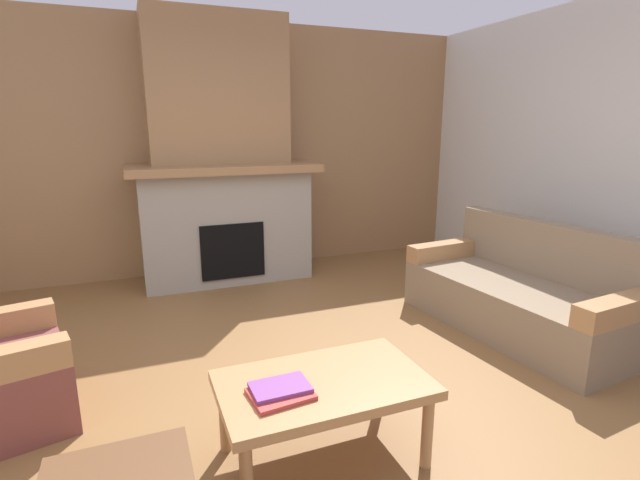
# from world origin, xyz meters

# --- Properties ---
(ground) EXTENTS (9.00, 9.00, 0.00)m
(ground) POSITION_xyz_m (0.00, 0.00, 0.00)
(ground) COLOR brown
(wall_back_wood_panel) EXTENTS (6.00, 0.12, 2.70)m
(wall_back_wood_panel) POSITION_xyz_m (0.00, 3.00, 1.35)
(wall_back_wood_panel) COLOR #997047
(wall_back_wood_panel) RESTS_ON ground
(fireplace) EXTENTS (1.90, 0.82, 2.70)m
(fireplace) POSITION_xyz_m (0.00, 2.62, 1.16)
(fireplace) COLOR gray
(fireplace) RESTS_ON ground
(couch) EXTENTS (1.01, 1.87, 0.85)m
(couch) POSITION_xyz_m (1.95, 0.37, 0.29)
(couch) COLOR #847056
(couch) RESTS_ON ground
(coffee_table) EXTENTS (1.00, 0.60, 0.43)m
(coffee_table) POSITION_xyz_m (-0.12, -0.48, 0.38)
(coffee_table) COLOR #A87A4C
(coffee_table) RESTS_ON ground
(book_stack_near_edge) EXTENTS (0.29, 0.24, 0.04)m
(book_stack_near_edge) POSITION_xyz_m (-0.35, -0.53, 0.45)
(book_stack_near_edge) COLOR #B23833
(book_stack_near_edge) RESTS_ON coffee_table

